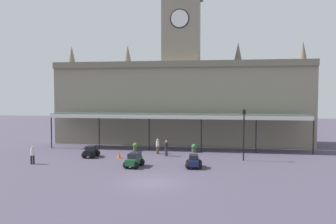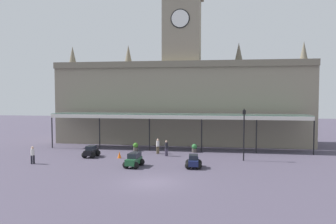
{
  "view_description": "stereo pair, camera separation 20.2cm",
  "coord_description": "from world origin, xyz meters",
  "px_view_note": "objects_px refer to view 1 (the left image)",
  "views": [
    {
      "loc": [
        4.82,
        -24.42,
        6.67
      ],
      "look_at": [
        0.0,
        8.43,
        4.85
      ],
      "focal_mm": 35.93,
      "sensor_mm": 36.0,
      "label": 1
    },
    {
      "loc": [
        5.02,
        -24.39,
        6.67
      ],
      "look_at": [
        0.0,
        8.43,
        4.85
      ],
      "focal_mm": 35.93,
      "sensor_mm": 36.0,
      "label": 2
    }
  ],
  "objects_px": {
    "victorian_lamppost": "(244,129)",
    "planter_forecourt_centre": "(194,148)",
    "traffic_cone": "(119,155)",
    "car_navy_sedan": "(194,162)",
    "pedestrian_near_entrance": "(32,154)",
    "pedestrian_beside_cars": "(158,146)",
    "car_black_sedan": "(91,152)",
    "car_green_estate": "(134,161)",
    "planter_by_canopy": "(135,147)",
    "pedestrian_crossing_forecourt": "(166,148)"
  },
  "relations": [
    {
      "from": "pedestrian_beside_cars",
      "to": "victorian_lamppost",
      "type": "bearing_deg",
      "value": -15.51
    },
    {
      "from": "pedestrian_near_entrance",
      "to": "traffic_cone",
      "type": "bearing_deg",
      "value": 28.54
    },
    {
      "from": "pedestrian_beside_cars",
      "to": "planter_by_canopy",
      "type": "relative_size",
      "value": 1.74
    },
    {
      "from": "car_navy_sedan",
      "to": "traffic_cone",
      "type": "relative_size",
      "value": 3.09
    },
    {
      "from": "car_navy_sedan",
      "to": "planter_by_canopy",
      "type": "relative_size",
      "value": 2.18
    },
    {
      "from": "planter_forecourt_centre",
      "to": "car_navy_sedan",
      "type": "bearing_deg",
      "value": -86.33
    },
    {
      "from": "car_black_sedan",
      "to": "car_green_estate",
      "type": "height_order",
      "value": "car_green_estate"
    },
    {
      "from": "pedestrian_near_entrance",
      "to": "traffic_cone",
      "type": "height_order",
      "value": "pedestrian_near_entrance"
    },
    {
      "from": "pedestrian_near_entrance",
      "to": "victorian_lamppost",
      "type": "height_order",
      "value": "victorian_lamppost"
    },
    {
      "from": "car_black_sedan",
      "to": "planter_by_canopy",
      "type": "distance_m",
      "value": 5.71
    },
    {
      "from": "car_navy_sedan",
      "to": "pedestrian_crossing_forecourt",
      "type": "bearing_deg",
      "value": 122.25
    },
    {
      "from": "victorian_lamppost",
      "to": "planter_forecourt_centre",
      "type": "bearing_deg",
      "value": 142.23
    },
    {
      "from": "victorian_lamppost",
      "to": "planter_by_canopy",
      "type": "relative_size",
      "value": 5.41
    },
    {
      "from": "car_green_estate",
      "to": "car_navy_sedan",
      "type": "xyz_separation_m",
      "value": [
        5.41,
        0.43,
        -0.06
      ]
    },
    {
      "from": "planter_by_canopy",
      "to": "victorian_lamppost",
      "type": "bearing_deg",
      "value": -18.03
    },
    {
      "from": "car_black_sedan",
      "to": "car_navy_sedan",
      "type": "xyz_separation_m",
      "value": [
        11.07,
        -3.51,
        0.0
      ]
    },
    {
      "from": "pedestrian_near_entrance",
      "to": "traffic_cone",
      "type": "distance_m",
      "value": 8.35
    },
    {
      "from": "car_navy_sedan",
      "to": "pedestrian_near_entrance",
      "type": "height_order",
      "value": "pedestrian_near_entrance"
    },
    {
      "from": "pedestrian_crossing_forecourt",
      "to": "planter_forecourt_centre",
      "type": "bearing_deg",
      "value": 44.16
    },
    {
      "from": "pedestrian_beside_cars",
      "to": "planter_by_canopy",
      "type": "distance_m",
      "value": 3.22
    },
    {
      "from": "pedestrian_beside_cars",
      "to": "planter_forecourt_centre",
      "type": "distance_m",
      "value": 4.25
    },
    {
      "from": "pedestrian_near_entrance",
      "to": "planter_forecourt_centre",
      "type": "xyz_separation_m",
      "value": [
        14.74,
        8.6,
        -0.42
      ]
    },
    {
      "from": "car_navy_sedan",
      "to": "pedestrian_near_entrance",
      "type": "relative_size",
      "value": 1.26
    },
    {
      "from": "planter_by_canopy",
      "to": "pedestrian_crossing_forecourt",
      "type": "bearing_deg",
      "value": -32.81
    },
    {
      "from": "pedestrian_beside_cars",
      "to": "car_black_sedan",
      "type": "bearing_deg",
      "value": -155.85
    },
    {
      "from": "victorian_lamppost",
      "to": "pedestrian_crossing_forecourt",
      "type": "bearing_deg",
      "value": 170.67
    },
    {
      "from": "planter_forecourt_centre",
      "to": "planter_by_canopy",
      "type": "bearing_deg",
      "value": -179.09
    },
    {
      "from": "pedestrian_beside_cars",
      "to": "pedestrian_crossing_forecourt",
      "type": "height_order",
      "value": "same"
    },
    {
      "from": "car_navy_sedan",
      "to": "planter_forecourt_centre",
      "type": "bearing_deg",
      "value": 93.67
    },
    {
      "from": "traffic_cone",
      "to": "car_black_sedan",
      "type": "bearing_deg",
      "value": 176.83
    },
    {
      "from": "pedestrian_crossing_forecourt",
      "to": "planter_by_canopy",
      "type": "distance_m",
      "value": 4.83
    },
    {
      "from": "pedestrian_beside_cars",
      "to": "traffic_cone",
      "type": "bearing_deg",
      "value": -137.88
    },
    {
      "from": "car_black_sedan",
      "to": "traffic_cone",
      "type": "bearing_deg",
      "value": -3.17
    },
    {
      "from": "car_green_estate",
      "to": "victorian_lamppost",
      "type": "height_order",
      "value": "victorian_lamppost"
    },
    {
      "from": "car_navy_sedan",
      "to": "planter_forecourt_centre",
      "type": "xyz_separation_m",
      "value": [
        -0.51,
        7.96,
        -0.01
      ]
    },
    {
      "from": "car_green_estate",
      "to": "pedestrian_beside_cars",
      "type": "relative_size",
      "value": 1.4
    },
    {
      "from": "victorian_lamppost",
      "to": "traffic_cone",
      "type": "height_order",
      "value": "victorian_lamppost"
    },
    {
      "from": "car_navy_sedan",
      "to": "traffic_cone",
      "type": "distance_m",
      "value": 8.61
    },
    {
      "from": "pedestrian_near_entrance",
      "to": "pedestrian_crossing_forecourt",
      "type": "distance_m",
      "value": 13.31
    },
    {
      "from": "car_black_sedan",
      "to": "car_navy_sedan",
      "type": "relative_size",
      "value": 0.99
    },
    {
      "from": "pedestrian_crossing_forecourt",
      "to": "victorian_lamppost",
      "type": "height_order",
      "value": "victorian_lamppost"
    },
    {
      "from": "pedestrian_near_entrance",
      "to": "planter_by_canopy",
      "type": "bearing_deg",
      "value": 47.07
    },
    {
      "from": "car_green_estate",
      "to": "pedestrian_crossing_forecourt",
      "type": "bearing_deg",
      "value": 69.62
    },
    {
      "from": "pedestrian_beside_cars",
      "to": "planter_forecourt_centre",
      "type": "relative_size",
      "value": 1.74
    },
    {
      "from": "pedestrian_near_entrance",
      "to": "traffic_cone",
      "type": "relative_size",
      "value": 2.46
    },
    {
      "from": "car_navy_sedan",
      "to": "planter_forecourt_centre",
      "type": "relative_size",
      "value": 2.18
    },
    {
      "from": "car_green_estate",
      "to": "victorian_lamppost",
      "type": "xyz_separation_m",
      "value": [
        10.1,
        4.36,
        2.64
      ]
    },
    {
      "from": "car_green_estate",
      "to": "planter_forecourt_centre",
      "type": "xyz_separation_m",
      "value": [
        4.9,
        8.39,
        -0.07
      ]
    },
    {
      "from": "pedestrian_crossing_forecourt",
      "to": "victorian_lamppost",
      "type": "relative_size",
      "value": 0.32
    },
    {
      "from": "car_black_sedan",
      "to": "victorian_lamppost",
      "type": "distance_m",
      "value": 16.0
    }
  ]
}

